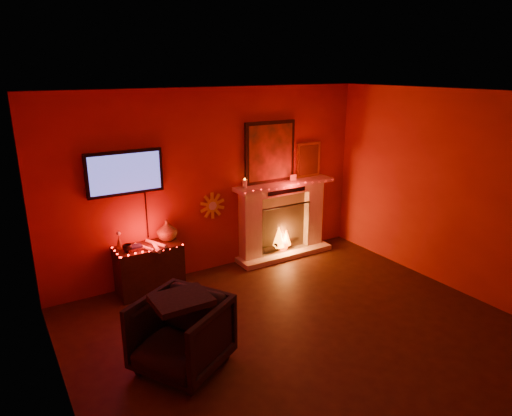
{
  "coord_description": "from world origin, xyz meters",
  "views": [
    {
      "loc": [
        -2.86,
        -3.35,
        2.96
      ],
      "look_at": [
        0.23,
        1.7,
        1.12
      ],
      "focal_mm": 32.0,
      "sensor_mm": 36.0,
      "label": 1
    }
  ],
  "objects_px": {
    "console_table": "(150,265)",
    "sunburst_clock": "(212,206)",
    "armchair": "(181,334)",
    "fireplace": "(282,212)",
    "tv": "(125,173)"
  },
  "relations": [
    {
      "from": "fireplace",
      "to": "console_table",
      "type": "bearing_deg",
      "value": -176.84
    },
    {
      "from": "tv",
      "to": "armchair",
      "type": "distance_m",
      "value": 2.36
    },
    {
      "from": "sunburst_clock",
      "to": "console_table",
      "type": "distance_m",
      "value": 1.25
    },
    {
      "from": "tv",
      "to": "armchair",
      "type": "bearing_deg",
      "value": -93.23
    },
    {
      "from": "tv",
      "to": "console_table",
      "type": "height_order",
      "value": "tv"
    },
    {
      "from": "armchair",
      "to": "sunburst_clock",
      "type": "bearing_deg",
      "value": 115.56
    },
    {
      "from": "console_table",
      "to": "armchair",
      "type": "xyz_separation_m",
      "value": [
        -0.3,
        -1.81,
        0.0
      ]
    },
    {
      "from": "tv",
      "to": "sunburst_clock",
      "type": "bearing_deg",
      "value": 1.24
    },
    {
      "from": "tv",
      "to": "sunburst_clock",
      "type": "relative_size",
      "value": 3.1
    },
    {
      "from": "tv",
      "to": "sunburst_clock",
      "type": "distance_m",
      "value": 1.41
    },
    {
      "from": "console_table",
      "to": "sunburst_clock",
      "type": "bearing_deg",
      "value": 11.48
    },
    {
      "from": "sunburst_clock",
      "to": "armchair",
      "type": "bearing_deg",
      "value": -123.95
    },
    {
      "from": "fireplace",
      "to": "console_table",
      "type": "xyz_separation_m",
      "value": [
        -2.25,
        -0.12,
        -0.34
      ]
    },
    {
      "from": "fireplace",
      "to": "tv",
      "type": "xyz_separation_m",
      "value": [
        -2.44,
        0.06,
        0.92
      ]
    },
    {
      "from": "tv",
      "to": "fireplace",
      "type": "bearing_deg",
      "value": -1.5
    }
  ]
}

